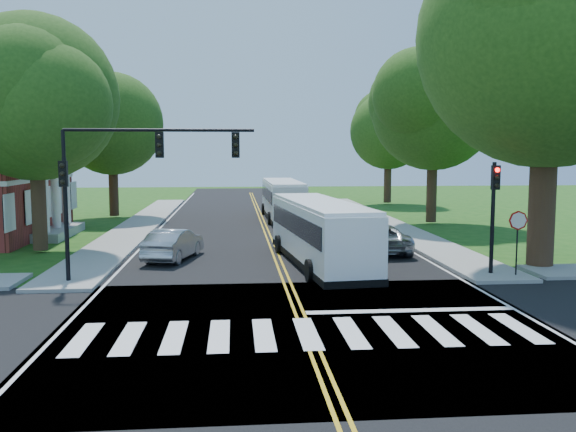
{
  "coord_description": "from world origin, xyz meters",
  "views": [
    {
      "loc": [
        -1.95,
        -16.6,
        4.95
      ],
      "look_at": [
        0.16,
        7.44,
        2.4
      ],
      "focal_mm": 38.0,
      "sensor_mm": 36.0,
      "label": 1
    }
  ],
  "objects": [
    {
      "name": "tree_east_mid",
      "position": [
        11.5,
        24.0,
        7.86
      ],
      "size": [
        8.4,
        8.4,
        11.93
      ],
      "color": "#352215",
      "rests_on": "ground"
    },
    {
      "name": "tree_ne_big",
      "position": [
        11.0,
        8.0,
        9.62
      ],
      "size": [
        10.8,
        10.8,
        14.91
      ],
      "color": "#352215",
      "rests_on": "ground"
    },
    {
      "name": "tree_west_near",
      "position": [
        -11.5,
        14.0,
        7.53
      ],
      "size": [
        8.0,
        8.0,
        11.4
      ],
      "color": "#352215",
      "rests_on": "ground"
    },
    {
      "name": "center_line",
      "position": [
        0.0,
        22.0,
        0.01
      ],
      "size": [
        0.36,
        70.0,
        0.01
      ],
      "primitive_type": "cube",
      "color": "gold",
      "rests_on": "road"
    },
    {
      "name": "hatchback",
      "position": [
        -4.77,
        11.41,
        0.73
      ],
      "size": [
        2.57,
        4.59,
        1.43
      ],
      "primitive_type": "imported",
      "rotation": [
        0.0,
        0.0,
        2.89
      ],
      "color": "#A6A8AD",
      "rests_on": "road"
    },
    {
      "name": "edge_line_e",
      "position": [
        6.8,
        22.0,
        0.01
      ],
      "size": [
        0.12,
        70.0,
        0.01
      ],
      "primitive_type": "cube",
      "color": "silver",
      "rests_on": "road"
    },
    {
      "name": "sidewalk_nw",
      "position": [
        -8.3,
        25.0,
        0.07
      ],
      "size": [
        2.6,
        40.0,
        0.15
      ],
      "primitive_type": "cube",
      "color": "gray",
      "rests_on": "ground"
    },
    {
      "name": "sidewalk_ne",
      "position": [
        8.3,
        25.0,
        0.07
      ],
      "size": [
        2.6,
        40.0,
        0.15
      ],
      "primitive_type": "cube",
      "color": "gray",
      "rests_on": "ground"
    },
    {
      "name": "ground",
      "position": [
        0.0,
        0.0,
        0.0
      ],
      "size": [
        140.0,
        140.0,
        0.0
      ],
      "primitive_type": "plane",
      "color": "#184A12",
      "rests_on": "ground"
    },
    {
      "name": "suv",
      "position": [
        5.1,
        12.67,
        0.71
      ],
      "size": [
        2.48,
        5.08,
        1.39
      ],
      "primitive_type": "imported",
      "rotation": [
        0.0,
        0.0,
        3.18
      ],
      "color": "#A5A7AC",
      "rests_on": "road"
    },
    {
      "name": "signal_ne",
      "position": [
        8.2,
        6.44,
        2.96
      ],
      "size": [
        0.3,
        0.46,
        4.4
      ],
      "color": "black",
      "rests_on": "ground"
    },
    {
      "name": "tree_west_far",
      "position": [
        -11.0,
        30.0,
        7.0
      ],
      "size": [
        7.6,
        7.6,
        10.67
      ],
      "color": "#352215",
      "rests_on": "ground"
    },
    {
      "name": "stop_bar",
      "position": [
        3.5,
        1.6,
        0.02
      ],
      "size": [
        6.6,
        0.4,
        0.01
      ],
      "primitive_type": "cube",
      "color": "silver",
      "rests_on": "road"
    },
    {
      "name": "bus_lead",
      "position": [
        1.73,
        9.49,
        1.49
      ],
      "size": [
        3.47,
        11.05,
        2.81
      ],
      "rotation": [
        0.0,
        0.0,
        3.24
      ],
      "color": "white",
      "rests_on": "road"
    },
    {
      "name": "dark_sedan",
      "position": [
        5.56,
        15.48,
        0.61
      ],
      "size": [
        2.24,
        4.35,
        1.21
      ],
      "primitive_type": "imported",
      "rotation": [
        0.0,
        0.0,
        3.0
      ],
      "color": "black",
      "rests_on": "road"
    },
    {
      "name": "road",
      "position": [
        0.0,
        18.0,
        0.01
      ],
      "size": [
        14.0,
        96.0,
        0.01
      ],
      "primitive_type": "cube",
      "color": "black",
      "rests_on": "ground"
    },
    {
      "name": "cross_road",
      "position": [
        0.0,
        0.0,
        0.01
      ],
      "size": [
        60.0,
        12.0,
        0.01
      ],
      "primitive_type": "cube",
      "color": "black",
      "rests_on": "ground"
    },
    {
      "name": "crosswalk",
      "position": [
        0.0,
        -0.5,
        0.02
      ],
      "size": [
        12.6,
        3.0,
        0.01
      ],
      "primitive_type": "cube",
      "color": "silver",
      "rests_on": "road"
    },
    {
      "name": "bus_follow",
      "position": [
        1.57,
        27.92,
        1.5
      ],
      "size": [
        2.78,
        10.96,
        2.82
      ],
      "rotation": [
        0.0,
        0.0,
        3.16
      ],
      "color": "white",
      "rests_on": "road"
    },
    {
      "name": "edge_line_w",
      "position": [
        -6.8,
        22.0,
        0.01
      ],
      "size": [
        0.12,
        70.0,
        0.01
      ],
      "primitive_type": "cube",
      "color": "silver",
      "rests_on": "road"
    },
    {
      "name": "signal_nw",
      "position": [
        -5.86,
        6.43,
        4.38
      ],
      "size": [
        7.15,
        0.46,
        5.66
      ],
      "color": "black",
      "rests_on": "ground"
    },
    {
      "name": "stop_sign",
      "position": [
        9.0,
        5.98,
        2.03
      ],
      "size": [
        0.76,
        0.08,
        2.53
      ],
      "color": "black",
      "rests_on": "ground"
    },
    {
      "name": "tree_east_far",
      "position": [
        12.5,
        40.0,
        6.86
      ],
      "size": [
        7.2,
        7.2,
        10.34
      ],
      "color": "#352215",
      "rests_on": "ground"
    }
  ]
}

